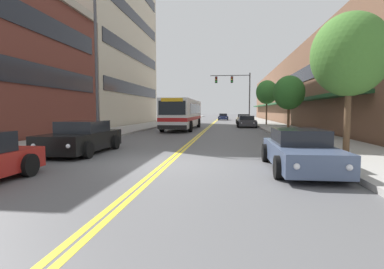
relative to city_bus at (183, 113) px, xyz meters
name	(u,v)px	position (x,y,z in m)	size (l,w,h in m)	color
ground_plane	(214,122)	(2.35, 17.22, -1.66)	(240.00, 240.00, 0.00)	#565659
sidewalk_left	(168,122)	(-5.14, 17.22, -1.58)	(3.97, 106.00, 0.17)	#9E9B96
sidewalk_right	(262,122)	(9.83, 17.22, -1.58)	(3.97, 106.00, 0.17)	#9E9B96
centre_line	(214,122)	(2.35, 17.22, -1.66)	(0.34, 106.00, 0.01)	yellow
office_tower_left	(90,19)	(-13.36, 7.90, 12.01)	(12.08, 22.43, 27.35)	beige
storefront_row_right	(305,94)	(16.05, 17.22, 2.75)	(9.10, 68.00, 8.82)	brown
city_bus	(183,113)	(0.00, 0.00, 0.00)	(2.83, 12.18, 2.93)	silver
car_charcoal_parked_left_near	(184,119)	(-1.91, 13.06, -1.01)	(2.14, 4.39, 1.38)	#232328
car_black_parked_left_mid	(82,138)	(-1.92, -17.54, -1.00)	(2.20, 4.77, 1.41)	black
car_slate_blue_parked_right_foreground	(300,151)	(6.77, -20.26, -1.06)	(1.99, 4.76, 1.28)	#475675
car_dark_grey_parked_right_mid	(247,122)	(6.60, 4.28, -1.05)	(2.12, 4.25, 1.30)	#38383D
car_beige_parked_right_far	(243,119)	(6.70, 13.47, -1.02)	(2.06, 4.22, 1.37)	#BCAD89
car_navy_moving_lead	(223,117)	(3.59, 29.95, -1.05)	(2.00, 4.72, 1.29)	#19234C
traffic_signal_mast	(237,88)	(5.73, 13.64, 3.46)	(5.71, 0.38, 7.25)	#47474C
street_lamp_left_near	(100,50)	(-2.73, -13.59, 3.62)	(1.94, 0.28, 9.10)	#47474C
street_tree_right_near	(350,55)	(9.29, -17.29, 2.41)	(2.99, 2.99, 5.57)	brown
street_tree_right_mid	(289,93)	(9.30, -5.40, 1.62)	(2.45, 2.45, 4.47)	brown
street_tree_right_far	(267,92)	(9.23, 7.79, 2.46)	(2.64, 2.64, 5.42)	brown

